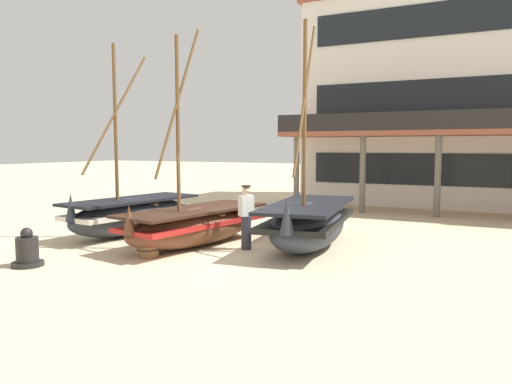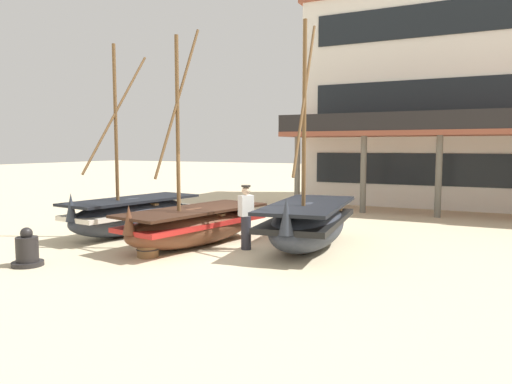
% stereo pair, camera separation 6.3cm
% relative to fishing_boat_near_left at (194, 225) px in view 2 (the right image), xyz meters
% --- Properties ---
extents(ground_plane, '(120.00, 120.00, 0.00)m').
position_rel_fishing_boat_near_left_xyz_m(ground_plane, '(1.23, 0.30, -0.57)').
color(ground_plane, beige).
extents(fishing_boat_near_left, '(2.42, 4.73, 5.76)m').
position_rel_fishing_boat_near_left_xyz_m(fishing_boat_near_left, '(0.00, 0.00, 0.00)').
color(fishing_boat_near_left, brown).
rests_on(fishing_boat_near_left, ground).
extents(fishing_boat_centre_large, '(2.31, 4.64, 5.84)m').
position_rel_fishing_boat_near_left_xyz_m(fishing_boat_centre_large, '(2.88, 1.07, 0.10)').
color(fishing_boat_centre_large, '#2D333D').
rests_on(fishing_boat_centre_large, ground).
extents(fishing_boat_far_right, '(2.16, 4.55, 5.61)m').
position_rel_fishing_boat_near_left_xyz_m(fishing_boat_far_right, '(-2.60, 0.53, 0.05)').
color(fishing_boat_far_right, '#2D333D').
rests_on(fishing_boat_far_right, ground).
extents(fisherman_by_hull, '(0.37, 0.42, 1.68)m').
position_rel_fishing_boat_near_left_xyz_m(fisherman_by_hull, '(1.50, 0.19, 0.26)').
color(fisherman_by_hull, '#33333D').
rests_on(fisherman_by_hull, ground).
extents(capstan_winch, '(0.69, 0.69, 0.88)m').
position_rel_fishing_boat_near_left_xyz_m(capstan_winch, '(-2.08, -3.56, -0.24)').
color(capstan_winch, black).
rests_on(capstan_winch, ground).
extents(wooden_barrel, '(0.56, 0.56, 0.70)m').
position_rel_fishing_boat_near_left_xyz_m(wooden_barrel, '(-0.23, -1.65, -0.22)').
color(wooden_barrel, brown).
rests_on(wooden_barrel, ground).
extents(harbor_building_main, '(10.38, 8.67, 9.59)m').
position_rel_fishing_boat_near_left_xyz_m(harbor_building_main, '(3.88, 13.65, 4.22)').
color(harbor_building_main, white).
rests_on(harbor_building_main, ground).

